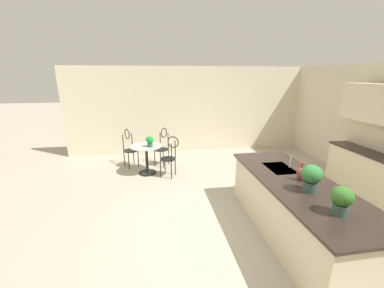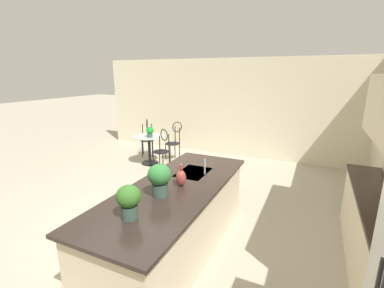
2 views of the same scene
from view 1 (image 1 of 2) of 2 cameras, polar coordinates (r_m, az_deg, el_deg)
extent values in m
plane|color=#B2A893|center=(4.23, 10.09, -19.32)|extent=(40.00, 40.00, 0.00)
cube|color=beige|center=(7.66, 0.13, 8.15)|extent=(0.12, 7.80, 2.70)
cube|color=beige|center=(4.11, 23.47, -14.42)|extent=(2.70, 0.96, 0.88)
cube|color=#2D231E|center=(3.91, 24.24, -8.58)|extent=(2.80, 1.06, 0.04)
cube|color=#B2B5BA|center=(4.33, 20.34, -5.62)|extent=(0.56, 0.40, 0.03)
cube|color=beige|center=(6.07, 39.04, -6.83)|extent=(2.40, 0.60, 0.88)
cylinder|color=black|center=(6.27, -10.65, -6.79)|extent=(0.44, 0.44, 0.03)
cylinder|color=black|center=(6.13, -10.83, -3.67)|extent=(0.07, 0.07, 0.69)
cylinder|color=#B2C6C1|center=(6.02, -11.01, -0.50)|extent=(0.80, 0.80, 0.01)
cylinder|color=black|center=(5.87, -7.57, -6.04)|extent=(0.03, 0.03, 0.45)
cylinder|color=black|center=(6.11, -6.55, -5.09)|extent=(0.03, 0.03, 0.45)
cylinder|color=black|center=(5.77, -5.00, -6.36)|extent=(0.03, 0.03, 0.45)
cylinder|color=black|center=(6.02, -4.06, -5.37)|extent=(0.03, 0.03, 0.45)
cylinder|color=black|center=(5.86, -5.86, -3.58)|extent=(0.50, 0.50, 0.02)
cylinder|color=black|center=(5.62, -4.98, -2.10)|extent=(0.03, 0.03, 0.45)
cylinder|color=black|center=(5.85, -4.09, -1.32)|extent=(0.03, 0.03, 0.45)
torus|color=black|center=(5.67, -4.58, 0.46)|extent=(0.14, 0.27, 0.28)
cylinder|color=black|center=(6.68, -12.82, -3.50)|extent=(0.03, 0.03, 0.45)
cylinder|color=black|center=(6.56, -14.99, -4.01)|extent=(0.03, 0.03, 0.45)
cylinder|color=black|center=(6.91, -13.90, -2.88)|extent=(0.03, 0.03, 0.45)
cylinder|color=black|center=(6.81, -16.00, -3.35)|extent=(0.03, 0.03, 0.45)
cylinder|color=black|center=(6.66, -14.57, -1.53)|extent=(0.52, 0.52, 0.02)
cylinder|color=black|center=(6.79, -14.27, 0.71)|extent=(0.03, 0.03, 0.45)
cylinder|color=black|center=(6.68, -16.26, 0.32)|extent=(0.03, 0.03, 0.45)
torus|color=black|center=(6.68, -15.40, 2.38)|extent=(0.26, 0.17, 0.28)
cylinder|color=black|center=(6.49, -6.93, -3.79)|extent=(0.03, 0.03, 0.45)
cylinder|color=black|center=(6.64, -8.97, -3.40)|extent=(0.03, 0.03, 0.45)
cylinder|color=black|center=(6.71, -5.64, -3.05)|extent=(0.03, 0.03, 0.45)
cylinder|color=black|center=(6.86, -7.64, -2.70)|extent=(0.03, 0.03, 0.45)
cylinder|color=black|center=(6.60, -7.37, -1.30)|extent=(0.53, 0.53, 0.02)
cylinder|color=black|center=(6.59, -5.78, 0.68)|extent=(0.03, 0.03, 0.45)
cylinder|color=black|center=(6.73, -7.67, 0.94)|extent=(0.03, 0.03, 0.45)
torus|color=black|center=(6.60, -6.80, 2.69)|extent=(0.25, 0.18, 0.28)
cylinder|color=#B2B5BA|center=(4.38, 22.56, -3.88)|extent=(0.02, 0.02, 0.22)
cylinder|color=#385147|center=(5.91, -10.07, -0.18)|extent=(0.13, 0.13, 0.10)
ellipsoid|color=#1A9331|center=(5.88, -10.13, 1.00)|extent=(0.19, 0.19, 0.17)
cylinder|color=#385147|center=(3.26, 32.07, -13.13)|extent=(0.16, 0.16, 0.13)
ellipsoid|color=#356C26|center=(3.19, 32.52, -10.53)|extent=(0.24, 0.24, 0.22)
cylinder|color=#385147|center=(3.63, 26.57, -9.16)|extent=(0.19, 0.19, 0.15)
ellipsoid|color=#2E7537|center=(3.56, 26.95, -6.46)|extent=(0.27, 0.27, 0.25)
ellipsoid|color=#993D38|center=(3.93, 24.83, -6.53)|extent=(0.13, 0.13, 0.21)
cylinder|color=#993D38|center=(3.88, 25.08, -4.57)|extent=(0.04, 0.04, 0.08)
camera|label=2|loc=(3.61, 77.54, 0.98)|focal=25.07mm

